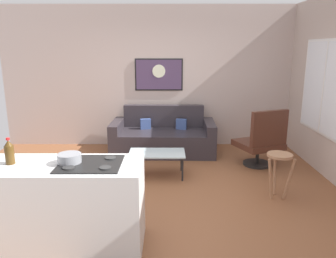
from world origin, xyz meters
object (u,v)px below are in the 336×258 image
at_px(couch, 162,138).
at_px(coffee_table, 156,155).
at_px(armchair, 261,141).
at_px(mixing_bowl, 68,159).
at_px(wall_painting, 158,75).
at_px(bar_stool, 278,163).
at_px(soda_bottle, 8,152).

xyz_separation_m(couch, coffee_table, (-0.08, -1.23, 0.06)).
bearing_deg(armchair, couch, 153.99).
relative_size(couch, coffee_table, 2.26).
relative_size(coffee_table, mixing_bowl, 3.81).
bearing_deg(couch, wall_painting, 99.85).
xyz_separation_m(bar_stool, mixing_bowl, (-2.43, -1.10, 0.44)).
bearing_deg(soda_bottle, armchair, 36.50).
bearing_deg(bar_stool, mixing_bowl, -155.61).
height_order(soda_bottle, mixing_bowl, soda_bottle).
distance_m(coffee_table, soda_bottle, 2.42).
bearing_deg(armchair, mixing_bowl, -137.83).
bearing_deg(armchair, soda_bottle, -143.50).
relative_size(armchair, soda_bottle, 3.85).
bearing_deg(soda_bottle, couch, 65.28).
bearing_deg(wall_painting, soda_bottle, -110.31).
bearing_deg(coffee_table, mixing_bowl, -112.50).
height_order(couch, mixing_bowl, mixing_bowl).
relative_size(couch, soda_bottle, 7.58).
distance_m(bar_stool, wall_painting, 3.18).
height_order(bar_stool, soda_bottle, soda_bottle).
bearing_deg(wall_painting, mixing_bowl, -102.01).
bearing_deg(mixing_bowl, armchair, 42.17).
distance_m(armchair, bar_stool, 1.20).
height_order(coffee_table, armchair, armchair).
xyz_separation_m(coffee_table, wall_painting, (-0.01, 1.74, 1.11)).
height_order(coffee_table, mixing_bowl, mixing_bowl).
relative_size(armchair, wall_painting, 1.05).
relative_size(bar_stool, soda_bottle, 2.38).
xyz_separation_m(soda_bottle, mixing_bowl, (0.57, 0.00, -0.07)).
height_order(couch, bar_stool, couch).
bearing_deg(mixing_bowl, bar_stool, 24.39).
relative_size(bar_stool, mixing_bowl, 2.70).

